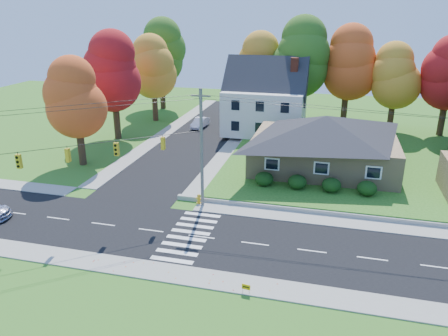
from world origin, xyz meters
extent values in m
plane|color=#3D7923|center=(0.00, 0.00, 0.00)|extent=(120.00, 120.00, 0.00)
cube|color=black|center=(0.00, 0.00, 0.01)|extent=(90.00, 8.00, 0.02)
cube|color=black|center=(-8.00, 26.00, 0.01)|extent=(8.00, 44.00, 0.02)
cube|color=#9C9A90|center=(0.00, 5.00, 0.04)|extent=(90.00, 2.00, 0.08)
cube|color=#9C9A90|center=(0.00, -5.00, 0.04)|extent=(90.00, 2.00, 0.08)
cube|color=#3D7923|center=(13.00, 21.00, 0.25)|extent=(30.00, 30.00, 0.50)
cube|color=tan|center=(8.00, 16.00, 2.10)|extent=(14.00, 10.00, 3.20)
pyramid|color=#26262B|center=(8.00, 16.00, 4.80)|extent=(14.60, 10.60, 2.20)
cube|color=silver|center=(0.00, 28.00, 3.30)|extent=(10.00, 8.00, 5.60)
pyramid|color=#26262B|center=(0.00, 28.00, 7.30)|extent=(10.40, 8.40, 2.40)
cube|color=brown|center=(3.50, 28.00, 5.30)|extent=(0.90, 0.90, 9.60)
ellipsoid|color=#163A10|center=(3.00, 9.80, 1.14)|extent=(1.70, 1.70, 1.27)
ellipsoid|color=#163A10|center=(6.00, 9.80, 1.14)|extent=(1.70, 1.70, 1.27)
ellipsoid|color=#163A10|center=(9.00, 9.80, 1.14)|extent=(1.70, 1.70, 1.27)
ellipsoid|color=#163A10|center=(12.00, 9.80, 1.14)|extent=(1.70, 1.70, 1.27)
cylinder|color=#666059|center=(-1.50, 5.20, 5.00)|extent=(0.26, 0.26, 10.00)
cube|color=#666059|center=(-1.50, 5.20, 9.40)|extent=(1.60, 0.12, 0.12)
cube|color=gold|center=(-12.00, -3.20, 5.95)|extent=(0.34, 0.26, 1.00)
cube|color=gold|center=(-9.50, -1.20, 5.95)|extent=(0.26, 0.34, 1.00)
cube|color=gold|center=(-6.80, 0.95, 5.95)|extent=(0.34, 0.26, 1.00)
cube|color=gold|center=(-4.00, 3.20, 5.95)|extent=(0.26, 0.34, 1.00)
cylinder|color=black|center=(-8.00, 0.00, 6.60)|extent=(13.02, 10.43, 0.04)
cylinder|color=#3F2A19|center=(-2.00, 34.00, 3.20)|extent=(0.80, 0.80, 5.40)
sphere|color=orange|center=(-2.00, 34.00, 7.10)|extent=(6.72, 6.72, 6.72)
sphere|color=orange|center=(-2.00, 34.00, 8.78)|extent=(5.91, 5.91, 5.91)
sphere|color=orange|center=(-2.00, 34.00, 10.46)|extent=(5.11, 5.11, 5.11)
cylinder|color=#3F2A19|center=(4.00, 33.00, 3.65)|extent=(0.86, 0.86, 6.30)
sphere|color=#39681D|center=(4.00, 33.00, 8.20)|extent=(7.84, 7.84, 7.84)
sphere|color=#39681D|center=(4.00, 33.00, 10.16)|extent=(6.90, 6.90, 6.90)
sphere|color=#39681D|center=(4.00, 33.00, 12.12)|extent=(5.96, 5.96, 5.96)
cylinder|color=#3F2A19|center=(10.00, 34.00, 3.43)|extent=(0.83, 0.83, 5.85)
sphere|color=#DF511F|center=(10.00, 34.00, 7.65)|extent=(7.28, 7.28, 7.28)
sphere|color=#DF511F|center=(10.00, 34.00, 9.47)|extent=(6.41, 6.41, 6.41)
sphere|color=#DF511F|center=(10.00, 34.00, 11.29)|extent=(5.53, 5.53, 5.53)
cylinder|color=#3F2A19|center=(16.00, 33.00, 2.98)|extent=(0.77, 0.77, 4.95)
sphere|color=orange|center=(16.00, 33.00, 6.55)|extent=(6.16, 6.16, 6.16)
sphere|color=orange|center=(16.00, 33.00, 8.09)|extent=(5.42, 5.42, 5.42)
sphere|color=orange|center=(16.00, 33.00, 9.63)|extent=(4.68, 4.68, 4.68)
cylinder|color=#3F2A19|center=(22.00, 32.00, 3.20)|extent=(0.80, 0.80, 5.40)
sphere|color=#AF1719|center=(22.00, 32.00, 7.10)|extent=(6.72, 6.72, 6.72)
cylinder|color=#3F2A19|center=(-17.00, 12.00, 2.48)|extent=(0.77, 0.77, 4.95)
sphere|color=#DF511F|center=(-17.00, 12.00, 6.05)|extent=(6.16, 6.16, 6.16)
sphere|color=#DF511F|center=(-17.00, 12.00, 7.59)|extent=(5.42, 5.42, 5.42)
sphere|color=#DF511F|center=(-17.00, 12.00, 9.13)|extent=(4.68, 4.68, 4.68)
cylinder|color=#3F2A19|center=(-18.00, 22.00, 2.93)|extent=(0.83, 0.83, 5.85)
sphere|color=#AF1719|center=(-18.00, 22.00, 7.15)|extent=(7.28, 7.28, 7.28)
sphere|color=#AF1719|center=(-18.00, 22.00, 8.97)|extent=(6.41, 6.41, 6.41)
sphere|color=#AF1719|center=(-18.00, 22.00, 10.79)|extent=(5.53, 5.53, 5.53)
cylinder|color=#3F2A19|center=(-17.00, 32.00, 2.70)|extent=(0.80, 0.80, 5.40)
sphere|color=orange|center=(-17.00, 32.00, 6.60)|extent=(6.72, 6.72, 6.72)
sphere|color=orange|center=(-17.00, 32.00, 8.28)|extent=(5.91, 5.91, 5.91)
sphere|color=orange|center=(-17.00, 32.00, 9.96)|extent=(5.11, 5.11, 5.11)
cylinder|color=#3F2A19|center=(-19.00, 40.00, 3.15)|extent=(0.86, 0.86, 6.30)
sphere|color=#39681D|center=(-19.00, 40.00, 7.70)|extent=(7.84, 7.84, 7.84)
sphere|color=#39681D|center=(-19.00, 40.00, 9.66)|extent=(6.90, 6.90, 6.90)
sphere|color=#39681D|center=(-19.00, 40.00, 11.62)|extent=(5.96, 5.96, 5.96)
imported|color=silver|center=(-9.34, 29.70, 0.70)|extent=(1.69, 4.19, 1.35)
cylinder|color=gold|center=(-1.92, 5.46, 0.06)|extent=(0.40, 0.40, 0.11)
cylinder|color=gold|center=(-1.92, 5.46, 0.39)|extent=(0.27, 0.27, 0.62)
sphere|color=gold|center=(-1.92, 5.46, 0.76)|extent=(0.29, 0.29, 0.29)
cylinder|color=gold|center=(-1.92, 5.46, 0.51)|extent=(0.52, 0.30, 0.13)
cylinder|color=black|center=(4.35, -5.83, 0.22)|extent=(0.02, 0.02, 0.44)
cylinder|color=black|center=(4.73, -5.83, 0.22)|extent=(0.02, 0.02, 0.44)
cube|color=#FBB206|center=(4.54, -5.83, 0.48)|extent=(0.52, 0.09, 0.35)
camera|label=1|loc=(8.63, -27.03, 15.88)|focal=35.00mm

